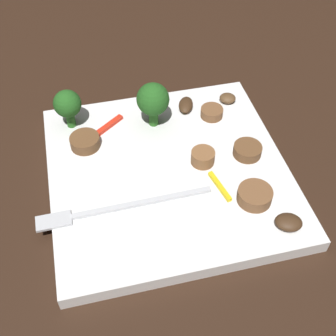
{
  "coord_description": "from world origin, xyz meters",
  "views": [
    {
      "loc": [
        0.08,
        0.32,
        0.38
      ],
      "look_at": [
        0.0,
        0.0,
        0.02
      ],
      "focal_mm": 47.19,
      "sensor_mm": 36.0,
      "label": 1
    }
  ],
  "objects_px": {
    "sausage_slice_2": "(202,156)",
    "sausage_slice_3": "(247,150)",
    "sausage_slice_4": "(212,112)",
    "mushroom_2": "(289,222)",
    "sausage_slice_1": "(85,142)",
    "pepper_strip_1": "(220,186)",
    "plate": "(168,173)",
    "mushroom_1": "(228,98)",
    "sausage_slice_0": "(255,196)",
    "broccoli_floret_0": "(67,105)",
    "mushroom_0": "(186,105)",
    "fork": "(112,209)",
    "pepper_strip_2": "(108,126)",
    "broccoli_floret_1": "(154,100)"
  },
  "relations": [
    {
      "from": "sausage_slice_4",
      "to": "mushroom_1",
      "type": "distance_m",
      "value": 0.04
    },
    {
      "from": "sausage_slice_3",
      "to": "pepper_strip_2",
      "type": "height_order",
      "value": "sausage_slice_3"
    },
    {
      "from": "sausage_slice_0",
      "to": "mushroom_2",
      "type": "distance_m",
      "value": 0.04
    },
    {
      "from": "plate",
      "to": "broccoli_floret_0",
      "type": "xyz_separation_m",
      "value": [
        0.1,
        -0.09,
        0.04
      ]
    },
    {
      "from": "mushroom_1",
      "to": "sausage_slice_1",
      "type": "bearing_deg",
      "value": 11.79
    },
    {
      "from": "plate",
      "to": "pepper_strip_1",
      "type": "height_order",
      "value": "pepper_strip_1"
    },
    {
      "from": "fork",
      "to": "plate",
      "type": "bearing_deg",
      "value": -148.79
    },
    {
      "from": "broccoli_floret_0",
      "to": "sausage_slice_1",
      "type": "distance_m",
      "value": 0.05
    },
    {
      "from": "sausage_slice_1",
      "to": "sausage_slice_3",
      "type": "xyz_separation_m",
      "value": [
        -0.18,
        0.05,
        -0.0
      ]
    },
    {
      "from": "fork",
      "to": "sausage_slice_3",
      "type": "height_order",
      "value": "sausage_slice_3"
    },
    {
      "from": "pepper_strip_2",
      "to": "sausage_slice_1",
      "type": "bearing_deg",
      "value": 39.88
    },
    {
      "from": "pepper_strip_1",
      "to": "pepper_strip_2",
      "type": "xyz_separation_m",
      "value": [
        0.1,
        -0.12,
        0.0
      ]
    },
    {
      "from": "sausage_slice_4",
      "to": "sausage_slice_3",
      "type": "bearing_deg",
      "value": 105.33
    },
    {
      "from": "sausage_slice_1",
      "to": "sausage_slice_3",
      "type": "height_order",
      "value": "sausage_slice_1"
    },
    {
      "from": "sausage_slice_0",
      "to": "sausage_slice_1",
      "type": "relative_size",
      "value": 1.05
    },
    {
      "from": "mushroom_0",
      "to": "mushroom_1",
      "type": "height_order",
      "value": "same"
    },
    {
      "from": "fork",
      "to": "pepper_strip_1",
      "type": "height_order",
      "value": "same"
    },
    {
      "from": "mushroom_0",
      "to": "sausage_slice_3",
      "type": "bearing_deg",
      "value": 116.61
    },
    {
      "from": "sausage_slice_0",
      "to": "pepper_strip_1",
      "type": "distance_m",
      "value": 0.04
    },
    {
      "from": "sausage_slice_2",
      "to": "pepper_strip_2",
      "type": "relative_size",
      "value": 0.58
    },
    {
      "from": "broccoli_floret_0",
      "to": "mushroom_1",
      "type": "distance_m",
      "value": 0.2
    },
    {
      "from": "mushroom_0",
      "to": "sausage_slice_4",
      "type": "bearing_deg",
      "value": 141.16
    },
    {
      "from": "sausage_slice_0",
      "to": "sausage_slice_4",
      "type": "height_order",
      "value": "sausage_slice_0"
    },
    {
      "from": "broccoli_floret_0",
      "to": "pepper_strip_1",
      "type": "bearing_deg",
      "value": 136.79
    },
    {
      "from": "plate",
      "to": "mushroom_1",
      "type": "height_order",
      "value": "mushroom_1"
    },
    {
      "from": "broccoli_floret_1",
      "to": "mushroom_0",
      "type": "height_order",
      "value": "broccoli_floret_1"
    },
    {
      "from": "broccoli_floret_0",
      "to": "pepper_strip_2",
      "type": "distance_m",
      "value": 0.05
    },
    {
      "from": "sausage_slice_1",
      "to": "pepper_strip_1",
      "type": "height_order",
      "value": "sausage_slice_1"
    },
    {
      "from": "plate",
      "to": "pepper_strip_1",
      "type": "bearing_deg",
      "value": 139.38
    },
    {
      "from": "mushroom_2",
      "to": "mushroom_1",
      "type": "bearing_deg",
      "value": -90.95
    },
    {
      "from": "sausage_slice_1",
      "to": "mushroom_1",
      "type": "relative_size",
      "value": 1.66
    },
    {
      "from": "broccoli_floret_1",
      "to": "mushroom_0",
      "type": "relative_size",
      "value": 1.87
    },
    {
      "from": "broccoli_floret_0",
      "to": "mushroom_1",
      "type": "relative_size",
      "value": 2.42
    },
    {
      "from": "sausage_slice_4",
      "to": "mushroom_2",
      "type": "relative_size",
      "value": 1.03
    },
    {
      "from": "plate",
      "to": "mushroom_1",
      "type": "xyz_separation_m",
      "value": [
        -0.1,
        -0.09,
        0.01
      ]
    },
    {
      "from": "sausage_slice_0",
      "to": "mushroom_1",
      "type": "relative_size",
      "value": 1.75
    },
    {
      "from": "sausage_slice_0",
      "to": "sausage_slice_4",
      "type": "xyz_separation_m",
      "value": [
        0.0,
        -0.14,
        -0.0
      ]
    },
    {
      "from": "sausage_slice_1",
      "to": "pepper_strip_2",
      "type": "bearing_deg",
      "value": -140.12
    },
    {
      "from": "mushroom_0",
      "to": "plate",
      "type": "bearing_deg",
      "value": 64.24
    },
    {
      "from": "broccoli_floret_0",
      "to": "sausage_slice_0",
      "type": "height_order",
      "value": "broccoli_floret_0"
    },
    {
      "from": "broccoli_floret_0",
      "to": "sausage_slice_1",
      "type": "xyz_separation_m",
      "value": [
        -0.01,
        0.04,
        -0.03
      ]
    },
    {
      "from": "broccoli_floret_1",
      "to": "mushroom_0",
      "type": "xyz_separation_m",
      "value": [
        -0.04,
        -0.02,
        -0.03
      ]
    },
    {
      "from": "sausage_slice_0",
      "to": "sausage_slice_3",
      "type": "relative_size",
      "value": 1.12
    },
    {
      "from": "sausage_slice_3",
      "to": "mushroom_0",
      "type": "distance_m",
      "value": 0.1
    },
    {
      "from": "sausage_slice_2",
      "to": "sausage_slice_3",
      "type": "relative_size",
      "value": 0.82
    },
    {
      "from": "mushroom_2",
      "to": "pepper_strip_1",
      "type": "height_order",
      "value": "mushroom_2"
    },
    {
      "from": "fork",
      "to": "sausage_slice_2",
      "type": "relative_size",
      "value": 6.85
    },
    {
      "from": "mushroom_2",
      "to": "pepper_strip_2",
      "type": "distance_m",
      "value": 0.24
    },
    {
      "from": "fork",
      "to": "sausage_slice_2",
      "type": "bearing_deg",
      "value": -158.31
    },
    {
      "from": "sausage_slice_3",
      "to": "sausage_slice_4",
      "type": "xyz_separation_m",
      "value": [
        0.02,
        -0.07,
        -0.0
      ]
    }
  ]
}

